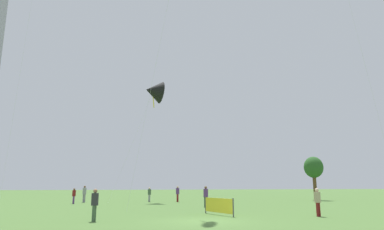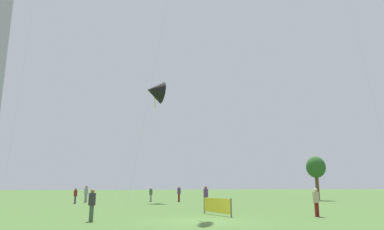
% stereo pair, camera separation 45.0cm
% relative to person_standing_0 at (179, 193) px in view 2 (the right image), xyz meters
% --- Properties ---
extents(ground, '(280.00, 280.00, 0.00)m').
position_rel_person_standing_0_xyz_m(ground, '(-2.96, -21.63, -1.04)').
color(ground, '#476B30').
extents(person_standing_0, '(0.40, 0.40, 1.80)m').
position_rel_person_standing_0_xyz_m(person_standing_0, '(0.00, 0.00, 0.00)').
color(person_standing_0, maroon).
rests_on(person_standing_0, ground).
extents(person_standing_1, '(0.38, 0.38, 1.70)m').
position_rel_person_standing_0_xyz_m(person_standing_1, '(4.52, -20.76, -0.06)').
color(person_standing_1, maroon).
rests_on(person_standing_1, ground).
extents(person_standing_2, '(0.35, 0.35, 1.59)m').
position_rel_person_standing_0_xyz_m(person_standing_2, '(-11.37, -1.74, -0.12)').
color(person_standing_2, '#593372').
rests_on(person_standing_2, ground).
extents(person_standing_3, '(0.41, 0.41, 1.84)m').
position_rel_person_standing_0_xyz_m(person_standing_3, '(-10.50, 1.06, 0.02)').
color(person_standing_3, gray).
rests_on(person_standing_3, ground).
extents(person_standing_4, '(0.37, 0.37, 1.67)m').
position_rel_person_standing_0_xyz_m(person_standing_4, '(-3.20, 0.82, -0.07)').
color(person_standing_4, gray).
rests_on(person_standing_4, ground).
extents(person_standing_5, '(0.37, 0.37, 1.68)m').
position_rel_person_standing_0_xyz_m(person_standing_5, '(-8.71, -20.43, -0.07)').
color(person_standing_5, '#3F593F').
rests_on(person_standing_5, ground).
extents(person_standing_6, '(0.40, 0.40, 1.81)m').
position_rel_person_standing_0_xyz_m(person_standing_6, '(0.28, -10.77, 0.01)').
color(person_standing_6, '#3F593F').
rests_on(person_standing_6, ground).
extents(kite_flying_2, '(6.19, 3.61, 14.87)m').
position_rel_person_standing_0_xyz_m(kite_flying_2, '(-2.99, 0.84, 12.35)').
color(kite_flying_2, silver).
rests_on(kite_flying_2, ground).
extents(park_tree_0, '(2.45, 2.45, 5.58)m').
position_rel_person_standing_0_xyz_m(park_tree_0, '(18.09, -0.25, 3.07)').
color(park_tree_0, brown).
rests_on(park_tree_0, ground).
extents(event_banner, '(0.89, 3.24, 1.11)m').
position_rel_person_standing_0_xyz_m(event_banner, '(-1.07, -18.28, -0.44)').
color(event_banner, '#4C4C4C').
rests_on(event_banner, ground).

